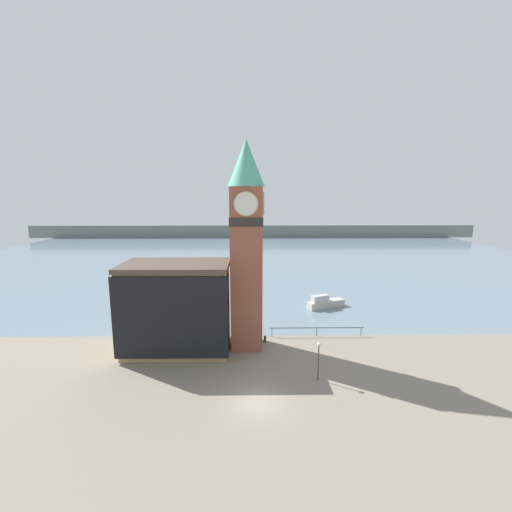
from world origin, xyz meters
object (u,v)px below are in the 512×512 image
at_px(clock_tower, 246,241).
at_px(pier_building, 177,307).
at_px(mooring_bollard_near, 265,339).
at_px(lamp_post, 319,354).
at_px(boat_near, 325,303).

height_order(clock_tower, pier_building, clock_tower).
bearing_deg(clock_tower, mooring_bollard_near, 25.35).
bearing_deg(mooring_bollard_near, lamp_post, -61.42).
distance_m(boat_near, mooring_bollard_near, 15.59).
bearing_deg(boat_near, lamp_post, -126.99).
height_order(clock_tower, lamp_post, clock_tower).
bearing_deg(pier_building, boat_near, 36.20).
height_order(pier_building, boat_near, pier_building).
bearing_deg(pier_building, lamp_post, -24.99).
distance_m(pier_building, boat_near, 24.18).
xyz_separation_m(clock_tower, pier_building, (-7.58, -0.77, -7.11)).
bearing_deg(clock_tower, boat_near, 48.82).
relative_size(boat_near, mooring_bollard_near, 7.68).
bearing_deg(clock_tower, lamp_post, -48.05).
distance_m(clock_tower, lamp_post, 13.69).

